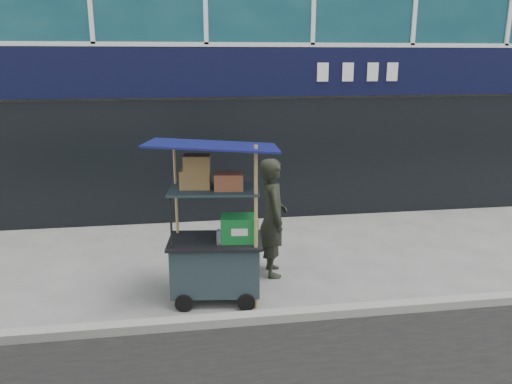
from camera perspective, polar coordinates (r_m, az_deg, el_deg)
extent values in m
plane|color=slate|center=(6.50, -2.92, -13.98)|extent=(80.00, 80.00, 0.00)
cube|color=gray|center=(6.30, -2.74, -14.37)|extent=(80.00, 0.18, 0.12)
cube|color=black|center=(9.54, -5.61, 13.44)|extent=(15.68, 0.06, 0.90)
cube|color=black|center=(9.77, -5.37, 3.43)|extent=(15.68, 0.04, 2.40)
cube|color=#1C2C30|center=(6.74, -4.62, -8.39)|extent=(1.22, 0.80, 0.67)
cylinder|color=black|center=(6.61, -8.25, -12.49)|extent=(0.23, 0.07, 0.23)
cylinder|color=black|center=(6.57, -1.11, -12.50)|extent=(0.23, 0.07, 0.23)
cube|color=black|center=(6.61, -4.69, -5.58)|extent=(1.30, 0.88, 0.04)
cylinder|color=black|center=(6.27, -9.68, -3.60)|extent=(0.03, 0.03, 0.72)
cylinder|color=black|center=(6.22, -0.02, -3.54)|extent=(0.03, 0.03, 0.72)
cylinder|color=black|center=(6.81, -9.06, -2.06)|extent=(0.03, 0.03, 0.72)
cylinder|color=black|center=(6.76, -0.19, -2.00)|extent=(0.03, 0.03, 0.72)
cube|color=#1C2C30|center=(6.40, -4.82, 0.28)|extent=(1.22, 0.80, 0.03)
cylinder|color=#A28849|center=(6.25, -0.02, -4.37)|extent=(0.05, 0.05, 2.15)
cylinder|color=#A28849|center=(6.86, -9.01, -3.21)|extent=(0.04, 0.04, 2.05)
cube|color=#0D0F4C|center=(6.28, -4.93, 5.35)|extent=(1.74, 1.33, 0.19)
cube|color=#0F641C|center=(6.49, -1.90, -4.17)|extent=(0.51, 0.39, 0.33)
cylinder|color=silver|center=(6.39, -4.27, -5.21)|extent=(0.07, 0.07, 0.19)
cylinder|color=#1831B4|center=(6.35, -4.29, -4.33)|extent=(0.03, 0.03, 0.02)
cube|color=brown|center=(6.43, -6.95, 1.52)|extent=(0.41, 0.33, 0.24)
cube|color=olive|center=(6.31, -3.13, 1.23)|extent=(0.39, 0.31, 0.21)
cube|color=brown|center=(6.36, -6.77, 3.37)|extent=(0.36, 0.29, 0.19)
imported|color=#25291E|center=(7.35, 1.93, -2.93)|extent=(0.43, 0.65, 1.77)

